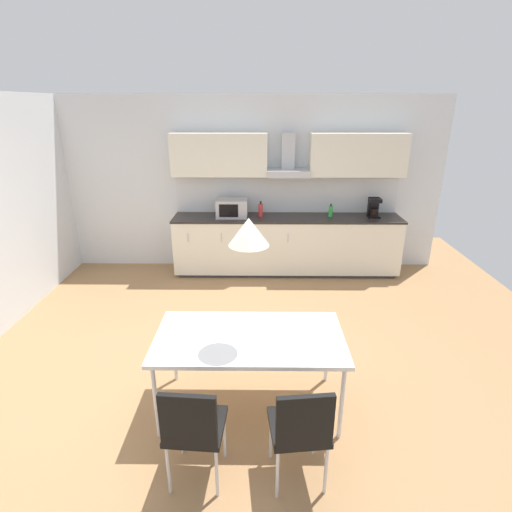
{
  "coord_description": "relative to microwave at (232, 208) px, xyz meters",
  "views": [
    {
      "loc": [
        0.36,
        -3.39,
        2.59
      ],
      "look_at": [
        0.32,
        0.75,
        1.0
      ],
      "focal_mm": 28.0,
      "sensor_mm": 36.0,
      "label": 1
    }
  ],
  "objects": [
    {
      "name": "backsplash_tile",
      "position": [
        0.86,
        0.29,
        0.14
      ],
      "size": [
        3.54,
        0.02,
        0.55
      ],
      "primitive_type": "cube",
      "color": "silver",
      "rests_on": "kitchen_counter"
    },
    {
      "name": "pendant_lamp",
      "position": [
        0.35,
        -3.12,
        0.6
      ],
      "size": [
        0.32,
        0.32,
        0.22
      ],
      "primitive_type": "cone",
      "color": "silver"
    },
    {
      "name": "wall_back",
      "position": [
        0.07,
        0.36,
        0.3
      ],
      "size": [
        6.52,
        0.1,
        2.73
      ],
      "primitive_type": "cube",
      "color": "silver",
      "rests_on": "ground_plane"
    },
    {
      "name": "bottle_green",
      "position": [
        1.54,
        0.03,
        -0.05
      ],
      "size": [
        0.07,
        0.07,
        0.2
      ],
      "color": "green",
      "rests_on": "kitchen_counter"
    },
    {
      "name": "coffee_maker",
      "position": [
        2.21,
        0.03,
        0.01
      ],
      "size": [
        0.18,
        0.19,
        0.3
      ],
      "color": "black",
      "rests_on": "kitchen_counter"
    },
    {
      "name": "chair_near_left",
      "position": [
        -0.02,
        -3.93,
        -0.53
      ],
      "size": [
        0.43,
        0.43,
        0.87
      ],
      "color": "black",
      "rests_on": "ground_plane"
    },
    {
      "name": "chair_near_right",
      "position": [
        0.72,
        -3.93,
        -0.53
      ],
      "size": [
        0.44,
        0.44,
        0.87
      ],
      "color": "black",
      "rests_on": "ground_plane"
    },
    {
      "name": "kitchen_counter",
      "position": [
        0.86,
        0.0,
        -0.6
      ],
      "size": [
        3.56,
        0.64,
        0.93
      ],
      "color": "#333333",
      "rests_on": "ground_plane"
    },
    {
      "name": "upper_wall_cabinets",
      "position": [
        0.86,
        0.14,
        0.79
      ],
      "size": [
        3.54,
        0.4,
        0.64
      ],
      "color": "silver"
    },
    {
      "name": "dining_table",
      "position": [
        0.35,
        -3.12,
        -0.38
      ],
      "size": [
        1.61,
        0.85,
        0.73
      ],
      "color": "white",
      "rests_on": "ground_plane"
    },
    {
      "name": "ground_plane",
      "position": [
        0.07,
        -2.66,
        -1.08
      ],
      "size": [
        8.14,
        8.9,
        0.02
      ],
      "primitive_type": "cube",
      "color": "#9E754C"
    },
    {
      "name": "microwave",
      "position": [
        0.0,
        0.0,
        0.0
      ],
      "size": [
        0.48,
        0.35,
        0.28
      ],
      "color": "#ADADB2",
      "rests_on": "kitchen_counter"
    },
    {
      "name": "bottle_red",
      "position": [
        0.45,
        0.01,
        -0.04
      ],
      "size": [
        0.07,
        0.07,
        0.25
      ],
      "color": "red",
      "rests_on": "kitchen_counter"
    }
  ]
}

